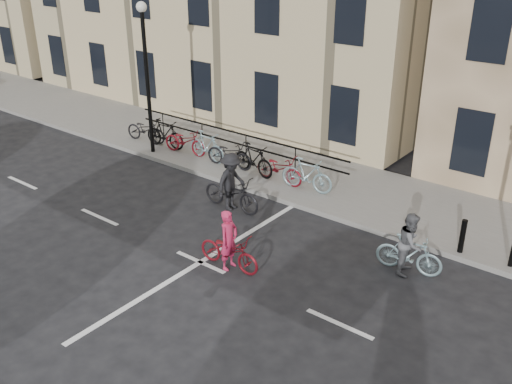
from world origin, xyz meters
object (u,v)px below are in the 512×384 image
Objects in this scene: lamp_post at (146,60)px; cyclist_grey at (410,249)px; cyclist_dark at (231,188)px; cyclist_pink at (229,248)px.

cyclist_grey is (10.75, -1.60, -2.86)m from lamp_post.
cyclist_grey is 0.84× the size of cyclist_dark.
cyclist_dark is (5.16, -1.61, -2.80)m from lamp_post.
cyclist_dark is at bearing 80.64° from cyclist_grey.
cyclist_dark is (-5.58, -0.01, 0.06)m from cyclist_grey.
lamp_post reaches higher than cyclist_dark.
lamp_post is 6.09m from cyclist_dark.
cyclist_pink is at bearing -29.75° from lamp_post.
lamp_post is at bearing 72.10° from cyclist_grey.
lamp_post is at bearing 57.11° from cyclist_pink.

